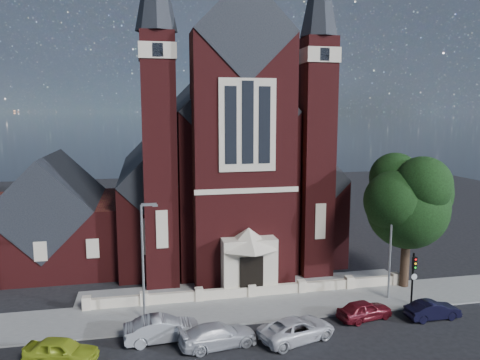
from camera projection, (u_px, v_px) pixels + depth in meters
The scene contains 16 objects.
ground at pixel (231, 262), 43.86m from camera, with size 120.00×120.00×0.00m, color black.
pavement_strip at pixel (258, 308), 33.69m from camera, with size 60.00×5.00×0.12m, color slate.
forecourt_paving at pixel (246, 288), 37.56m from camera, with size 26.00×3.00×0.14m, color slate.
forecourt_wall at pixel (251, 297), 35.63m from camera, with size 24.00×0.40×0.90m, color beige.
church at pixel (217, 166), 50.37m from camera, with size 20.01×34.90×29.20m.
parish_hall at pixel (54, 222), 42.94m from camera, with size 12.00×12.20×10.24m.
street_tree at pixel (411, 203), 36.41m from camera, with size 6.40×6.60×10.70m.
street_lamp_left at pixel (144, 255), 30.94m from camera, with size 1.16×0.22×8.09m.
street_lamp_right at pixel (392, 240), 34.59m from camera, with size 1.16×0.22×8.09m.
traffic_signal at pixel (413, 272), 33.54m from camera, with size 0.28×0.42×4.00m.
car_lime_van at pixel (61, 351), 26.27m from camera, with size 1.66×4.13×1.41m, color #A2B724.
car_silver_a at pixel (162, 329), 28.74m from camera, with size 1.63×4.67×1.54m, color #97999E.
car_silver_b at pixel (218, 335), 28.10m from camera, with size 1.94×4.77×1.38m, color silver.
car_white_suv at pixel (297, 329), 28.92m from camera, with size 2.29×4.96×1.38m, color silver.
car_dark_red at pixel (364, 310), 31.76m from camera, with size 1.57×3.91×1.33m, color maroon.
car_navy at pixel (433, 310), 31.85m from camera, with size 1.31×3.76×1.24m, color black.
Camera 1 is at (-7.81, -26.57, 13.99)m, focal length 35.00 mm.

